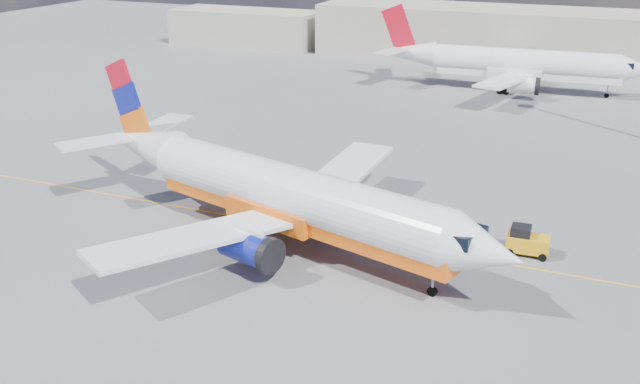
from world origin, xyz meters
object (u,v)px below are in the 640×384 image
at_px(traffic_cone, 361,243).
at_px(gse_tug, 527,241).
at_px(second_jet, 515,64).
at_px(main_jet, 281,193).

bearing_deg(traffic_cone, gse_tug, 16.78).
height_order(second_jet, traffic_cone, second_jet).
distance_m(main_jet, second_jet, 54.13).
bearing_deg(second_jet, traffic_cone, -95.75).
height_order(main_jet, second_jet, main_jet).
bearing_deg(gse_tug, second_jet, 97.65).
distance_m(main_jet, traffic_cone, 6.47).
distance_m(second_jet, traffic_cone, 52.20).
bearing_deg(gse_tug, traffic_cone, -165.36).
bearing_deg(main_jet, gse_tug, 32.57).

